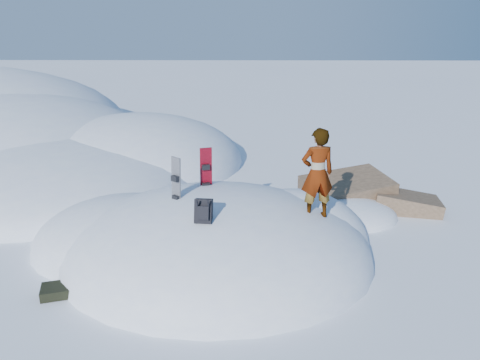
{
  "coord_description": "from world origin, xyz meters",
  "views": [
    {
      "loc": [
        0.65,
        -9.51,
        5.02
      ],
      "look_at": [
        0.52,
        0.3,
        1.74
      ],
      "focal_mm": 35.0,
      "sensor_mm": 36.0,
      "label": 1
    }
  ],
  "objects_px": {
    "snowboard_dark": "(176,190)",
    "person": "(317,173)",
    "snowboard_red": "(206,178)",
    "backpack": "(204,211)"
  },
  "relations": [
    {
      "from": "backpack",
      "to": "person",
      "type": "height_order",
      "value": "person"
    },
    {
      "from": "snowboard_dark",
      "to": "person",
      "type": "relative_size",
      "value": 0.77
    },
    {
      "from": "snowboard_red",
      "to": "person",
      "type": "distance_m",
      "value": 2.69
    },
    {
      "from": "backpack",
      "to": "snowboard_dark",
      "type": "bearing_deg",
      "value": 127.18
    },
    {
      "from": "snowboard_red",
      "to": "backpack",
      "type": "distance_m",
      "value": 2.0
    },
    {
      "from": "person",
      "to": "backpack",
      "type": "bearing_deg",
      "value": 10.16
    },
    {
      "from": "snowboard_red",
      "to": "person",
      "type": "xyz_separation_m",
      "value": [
        2.42,
        -1.08,
        0.47
      ]
    },
    {
      "from": "snowboard_red",
      "to": "backpack",
      "type": "bearing_deg",
      "value": -103.97
    },
    {
      "from": "snowboard_red",
      "to": "person",
      "type": "bearing_deg",
      "value": -41.39
    },
    {
      "from": "backpack",
      "to": "person",
      "type": "distance_m",
      "value": 2.53
    }
  ]
}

